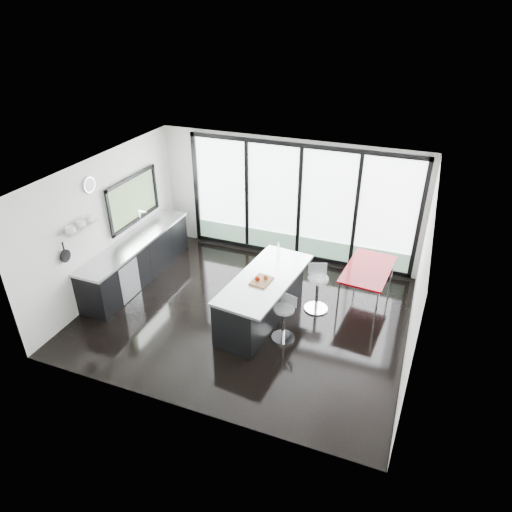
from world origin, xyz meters
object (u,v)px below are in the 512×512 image
at_px(bar_stool_near, 284,323).
at_px(bar_stool_far, 317,294).
at_px(island, 261,297).
at_px(red_table, 366,285).

distance_m(bar_stool_near, bar_stool_far, 1.12).
height_order(island, bar_stool_far, island).
xyz_separation_m(bar_stool_near, bar_stool_far, (0.33, 1.07, 0.03)).
bearing_deg(red_table, bar_stool_near, -124.73).
relative_size(island, bar_stool_far, 3.26).
height_order(island, bar_stool_near, island).
relative_size(bar_stool_near, bar_stool_far, 0.91).
bearing_deg(red_table, island, -143.78).
bearing_deg(island, bar_stool_near, -35.44).
xyz_separation_m(island, bar_stool_near, (0.57, -0.41, -0.14)).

